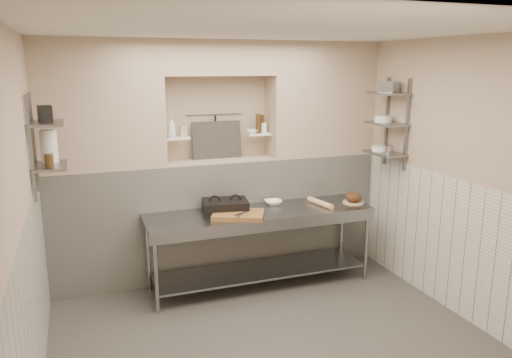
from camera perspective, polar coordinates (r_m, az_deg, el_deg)
name	(u,v)px	position (r m, az deg, el deg)	size (l,w,h in m)	color
floor	(273,346)	(4.94, 1.96, -18.49)	(4.00, 3.90, 0.10)	#484440
ceiling	(276,23)	(4.23, 2.28, 17.36)	(4.00, 3.90, 0.10)	silver
wall_left	(17,221)	(4.09, -25.68, -4.34)	(0.10, 3.90, 2.80)	tan
wall_right	(462,179)	(5.45, 22.49, 0.05)	(0.10, 3.90, 2.80)	tan
wall_back	(214,157)	(6.22, -4.84, 2.47)	(4.00, 0.10, 2.80)	tan
wall_front	(422,292)	(2.72, 18.49, -12.14)	(4.00, 0.10, 2.80)	tan
backwall_lower	(220,217)	(6.15, -4.10, -4.36)	(4.00, 0.40, 1.40)	silver
alcove_sill	(219,160)	(5.98, -4.21, 2.16)	(1.30, 0.40, 0.02)	tan
backwall_pillar_left	(100,105)	(5.67, -17.43, 8.07)	(1.35, 0.40, 1.40)	tan
backwall_pillar_right	(320,99)	(6.37, 7.36, 9.01)	(1.35, 0.40, 1.40)	tan
backwall_header	(218,58)	(5.87, -4.40, 13.64)	(1.30, 0.40, 0.40)	tan
wainscot_left	(35,307)	(4.33, -23.95, -13.18)	(0.02, 3.90, 1.40)	silver
wainscot_right	(451,245)	(5.60, 21.42, -7.00)	(0.02, 3.90, 1.40)	silver
alcove_shelf_left	(177,138)	(5.82, -9.01, 4.63)	(0.28, 0.16, 0.03)	white
alcove_shelf_right	(259,134)	(6.08, 0.30, 5.15)	(0.28, 0.16, 0.03)	white
utensil_rail	(215,114)	(6.06, -4.73, 7.46)	(0.02, 0.02, 0.70)	gray
hanging_steel	(215,128)	(6.06, -4.65, 5.84)	(0.02, 0.02, 0.30)	black
splash_panel	(217,140)	(6.03, -4.50, 4.47)	(0.60, 0.02, 0.45)	#383330
shelf_rail_left_a	(34,142)	(5.22, -24.07, 3.84)	(0.03, 0.03, 0.95)	slate
shelf_rail_left_b	(31,149)	(4.82, -24.36, 3.15)	(0.03, 0.03, 0.95)	slate
wall_shelf_left_lower	(50,166)	(5.04, -22.48, 1.39)	(0.30, 0.50, 0.03)	slate
wall_shelf_left_upper	(46,123)	(4.99, -22.87, 5.90)	(0.30, 0.50, 0.03)	slate
shelf_rail_right_a	(387,122)	(6.30, 14.69, 6.38)	(0.03, 0.03, 1.05)	slate
shelf_rail_right_b	(407,125)	(5.98, 16.86, 5.91)	(0.03, 0.03, 1.05)	slate
wall_shelf_right_lower	(385,153)	(6.11, 14.52, 2.87)	(0.30, 0.50, 0.03)	slate
wall_shelf_right_mid	(387,124)	(6.06, 14.71, 6.13)	(0.30, 0.50, 0.03)	slate
wall_shelf_right_upper	(388,93)	(6.03, 14.90, 9.43)	(0.30, 0.50, 0.03)	slate
prep_table	(260,233)	(5.75, 0.51, -6.18)	(2.60, 0.70, 0.90)	gray
panini_press	(225,206)	(5.64, -3.54, -3.12)	(0.55, 0.44, 0.14)	black
cutting_board	(238,215)	(5.46, -2.03, -4.09)	(0.55, 0.38, 0.05)	olive
knife_blade	(242,213)	(5.43, -1.60, -3.94)	(0.25, 0.03, 0.01)	gray
tongs	(241,214)	(5.36, -1.70, -4.07)	(0.02, 0.02, 0.23)	gray
mixing_bowl	(273,202)	(5.94, 1.99, -2.68)	(0.21, 0.21, 0.05)	white
rolling_pin	(320,203)	(5.94, 7.34, -2.72)	(0.07, 0.07, 0.43)	beige
bread_board	(353,202)	(6.12, 11.06, -2.63)	(0.25, 0.25, 0.01)	beige
bread_loaf	(354,197)	(6.10, 11.08, -2.04)	(0.19, 0.19, 0.12)	#4C2D19
bottle_soap	(172,127)	(5.75, -9.63, 5.85)	(0.09, 0.09, 0.24)	white
jar_alcove	(183,131)	(5.83, -8.31, 5.40)	(0.08, 0.08, 0.12)	tan
bowl_alcove	(252,132)	(6.05, -0.50, 5.44)	(0.15, 0.15, 0.05)	white
condiment_a	(262,124)	(6.11, 0.69, 6.33)	(0.06, 0.06, 0.22)	#3D2912
condiment_b	(258,124)	(6.05, 0.25, 6.35)	(0.06, 0.06, 0.24)	#3D2912
condiment_c	(264,128)	(6.11, 0.90, 5.87)	(0.07, 0.07, 0.12)	white
jug_left	(49,146)	(5.15, -22.58, 3.48)	(0.15, 0.15, 0.31)	white
jar_left	(49,160)	(4.94, -22.58, 2.01)	(0.08, 0.08, 0.12)	#3D2912
box_left_upper	(45,114)	(4.95, -22.97, 6.89)	(0.11, 0.11, 0.15)	black
bowl_right	(380,148)	(6.19, 13.99, 3.42)	(0.20, 0.20, 0.06)	white
canister_right	(389,149)	(6.04, 14.95, 3.30)	(0.09, 0.09, 0.09)	gray
bowl_right_mid	(383,119)	(6.12, 14.32, 6.68)	(0.20, 0.20, 0.07)	white
basket_right	(389,87)	(6.03, 14.92, 10.14)	(0.16, 0.20, 0.13)	gray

